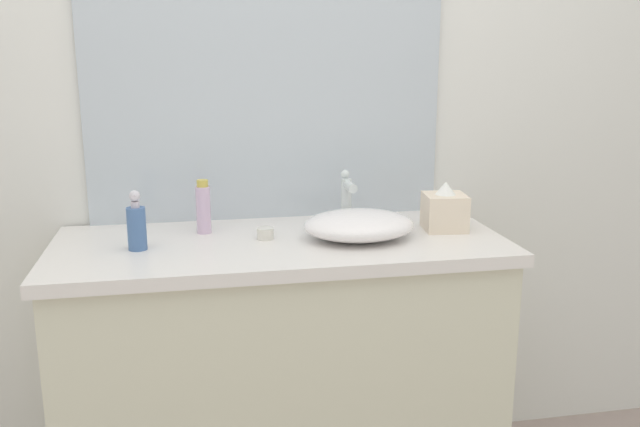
% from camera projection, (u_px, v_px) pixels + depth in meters
% --- Properties ---
extents(bathroom_wall_rear, '(6.00, 0.06, 2.60)m').
position_uv_depth(bathroom_wall_rear, '(280.00, 93.00, 2.24)').
color(bathroom_wall_rear, silver).
rests_on(bathroom_wall_rear, ground).
extents(vanity_counter, '(1.34, 0.57, 0.89)m').
position_uv_depth(vanity_counter, '(282.00, 375.00, 2.12)').
color(vanity_counter, beige).
rests_on(vanity_counter, ground).
extents(wall_mirror_panel, '(1.16, 0.01, 0.99)m').
position_uv_depth(wall_mirror_panel, '(266.00, 67.00, 2.17)').
color(wall_mirror_panel, '#B2BCC6').
rests_on(wall_mirror_panel, vanity_counter).
extents(sink_basin, '(0.33, 0.27, 0.08)m').
position_uv_depth(sink_basin, '(359.00, 225.00, 2.02)').
color(sink_basin, white).
rests_on(sink_basin, vanity_counter).
extents(faucet, '(0.03, 0.12, 0.18)m').
position_uv_depth(faucet, '(347.00, 195.00, 2.16)').
color(faucet, silver).
rests_on(faucet, vanity_counter).
extents(soap_dispenser, '(0.05, 0.05, 0.17)m').
position_uv_depth(soap_dispenser, '(137.00, 225.00, 1.90)').
color(soap_dispenser, '#45679D').
rests_on(soap_dispenser, vanity_counter).
extents(lotion_bottle, '(0.04, 0.04, 0.17)m').
position_uv_depth(lotion_bottle, '(203.00, 208.00, 2.08)').
color(lotion_bottle, silver).
rests_on(lotion_bottle, vanity_counter).
extents(tissue_box, '(0.14, 0.14, 0.15)m').
position_uv_depth(tissue_box, '(445.00, 210.00, 2.12)').
color(tissue_box, beige).
rests_on(tissue_box, vanity_counter).
extents(candle_jar, '(0.05, 0.05, 0.03)m').
position_uv_depth(candle_jar, '(265.00, 233.00, 2.02)').
color(candle_jar, silver).
rests_on(candle_jar, vanity_counter).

